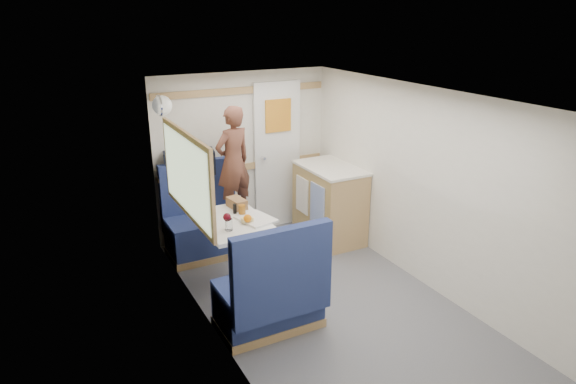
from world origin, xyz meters
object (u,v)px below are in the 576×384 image
tumbler_left (229,225)px  tumbler_mid (212,212)px  bread_loaf (237,203)px  cheese_block (247,219)px  orange_fruit (247,218)px  wine_glass (227,218)px  person (233,162)px  duffel_bag (189,162)px  beer_glass (242,210)px  pepper_grinder (235,209)px  tray (256,219)px  bench_near (271,299)px  dinette_table (233,235)px  bench_far (206,228)px  galley_counter (329,202)px  dome_light (162,105)px

tumbler_left → tumbler_mid: 0.38m
bread_loaf → cheese_block: bearing=-98.8°
orange_fruit → wine_glass: size_ratio=0.47×
person → duffel_bag: bearing=-59.9°
duffel_bag → beer_glass: (0.20, -1.04, -0.26)m
cheese_block → pepper_grinder: pepper_grinder is taller
person → beer_glass: size_ratio=11.41×
bread_loaf → tray: bearing=-84.2°
tumbler_left → bench_near: bearing=-79.9°
bench_near → tumbler_left: size_ratio=9.12×
beer_glass → dinette_table: bearing=-150.3°
bread_loaf → bench_far: bearing=106.9°
orange_fruit → tumbler_left: size_ratio=0.69×
dinette_table → person: person is taller
bench_far → tumbler_left: 1.18m
bench_far → cheese_block: 1.10m
bench_near → beer_glass: (0.14, 0.94, 0.47)m
galley_counter → orange_fruit: (-1.37, -0.70, 0.31)m
pepper_grinder → bread_loaf: same height
galley_counter → orange_fruit: size_ratio=11.60×
tumbler_mid → wine_glass: bearing=-87.3°
beer_glass → person: bearing=74.6°
bench_far → bench_near: (0.00, -1.73, 0.00)m
tumbler_mid → cheese_block: bearing=-50.7°
person → bread_loaf: person is taller
bench_near → bread_loaf: size_ratio=4.37×
person → tumbler_left: bearing=48.5°
bench_near → galley_counter: (1.47, 1.41, 0.17)m
duffel_bag → wine_glass: bearing=-81.6°
bench_far → pepper_grinder: 0.85m
cheese_block → pepper_grinder: bearing=92.2°
duffel_bag → bread_loaf: duffel_bag is taller
dome_light → cheese_block: 1.48m
pepper_grinder → dinette_table: bearing=-119.6°
galley_counter → orange_fruit: galley_counter is taller
galley_counter → beer_glass: (-1.33, -0.47, 0.31)m
bench_far → dinette_table: bearing=-90.0°
orange_fruit → cheese_block: orange_fruit is taller
bench_far → tumbler_left: bench_far is taller
beer_glass → duffel_bag: bearing=101.0°
tumbler_mid → person: bearing=51.2°
person → dome_light: bearing=-24.5°
wine_glass → beer_glass: wine_glass is taller
cheese_block → pepper_grinder: (-0.01, 0.29, 0.01)m
duffel_bag → orange_fruit: 1.30m
person → beer_glass: (-0.19, -0.68, -0.30)m
duffel_bag → wine_glass: 1.33m
duffel_bag → tray: bearing=-66.2°
bench_near → tray: bench_near is taller
orange_fruit → dome_light: bearing=116.1°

